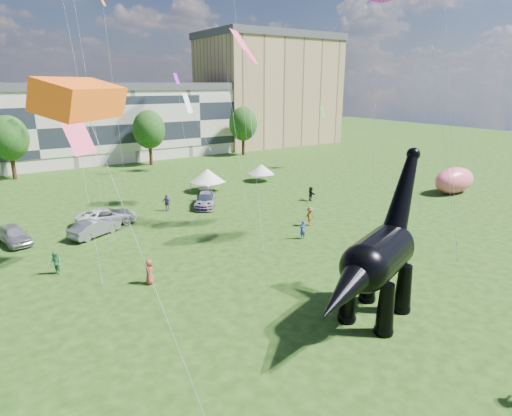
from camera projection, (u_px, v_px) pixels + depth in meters
ground at (344, 323)px, 24.37m from camera, size 220.00×220.00×0.00m
terrace_row at (32, 129)px, 68.13m from camera, size 78.00×11.00×12.00m
apartment_block at (268, 92)px, 94.43m from camera, size 28.00×18.00×22.00m
tree_mid_left at (8, 134)px, 58.73m from camera, size 5.20×5.20×9.44m
tree_mid_right at (149, 126)px, 69.27m from camera, size 5.20×5.20×9.44m
tree_far_right at (243, 121)px, 78.76m from camera, size 5.20×5.20×9.44m
dinosaur_sculpture at (376, 261)px, 23.69m from camera, size 11.75×5.78×9.76m
car_silver at (14, 235)px, 36.18m from camera, size 2.82×4.91×1.57m
car_grey at (94, 228)px, 37.97m from camera, size 4.88×3.55×1.53m
car_white at (107, 216)px, 41.13m from camera, size 5.89×3.10×1.58m
car_dark at (205, 200)px, 47.01m from camera, size 4.48×5.57×1.51m
gazebo_near at (207, 176)px, 53.22m from camera, size 5.18×5.18×2.87m
gazebo_far at (261, 169)px, 58.86m from camera, size 3.92×3.92×2.40m
inflatable_pink at (454, 180)px, 52.55m from camera, size 6.40×3.21×3.20m
visitors at (214, 247)px, 33.23m from camera, size 46.14×36.84×1.87m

